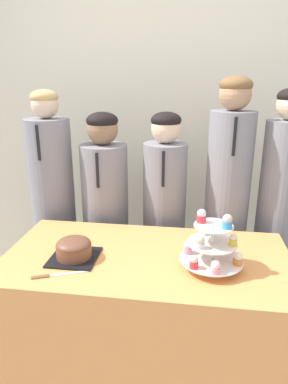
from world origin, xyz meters
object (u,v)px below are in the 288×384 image
at_px(student_2, 164,225).
at_px(round_cake, 74,249).
at_px(student_0, 54,211).
at_px(student_4, 277,221).
at_px(cake_knife, 51,276).
at_px(student_1, 106,223).
at_px(cupcake_stand, 212,245).
at_px(student_3, 226,213).

bearing_deg(student_2, round_cake, -120.77).
relative_size(student_0, student_4, 0.99).
distance_m(cake_knife, student_0, 0.90).
xyz_separation_m(round_cake, student_0, (-0.38, 0.66, -0.08)).
relative_size(student_0, student_1, 1.09).
xyz_separation_m(cake_knife, student_2, (0.44, 0.83, -0.09)).
height_order(round_cake, student_1, student_1).
relative_size(student_2, student_4, 0.91).
xyz_separation_m(cupcake_stand, student_0, (-1.05, 0.66, -0.15)).
xyz_separation_m(round_cake, cupcake_stand, (0.67, 0.00, 0.07)).
distance_m(round_cake, student_0, 0.77).
height_order(student_2, student_4, student_4).
bearing_deg(cake_knife, student_1, 65.08).
xyz_separation_m(student_0, student_3, (1.17, 0.00, 0.05)).
bearing_deg(student_0, student_1, -0.00).
bearing_deg(round_cake, cupcake_stand, 0.35).
bearing_deg(student_4, cake_knife, -144.43).
bearing_deg(student_3, student_2, -180.00).
height_order(student_2, student_3, student_3).
height_order(cupcake_stand, student_4, student_4).
height_order(cake_knife, student_1, student_1).
distance_m(round_cake, student_3, 1.04).
bearing_deg(student_2, cupcake_stand, -67.24).
height_order(student_1, student_3, student_3).
bearing_deg(student_3, student_0, -180.00).
bearing_deg(student_0, cupcake_stand, -32.15).
relative_size(round_cake, cake_knife, 0.90).
distance_m(cupcake_stand, student_0, 1.25).
bearing_deg(student_3, student_1, -180.00).
xyz_separation_m(round_cake, student_3, (0.79, 0.66, -0.03)).
xyz_separation_m(round_cake, student_2, (0.39, 0.66, -0.14)).
relative_size(cupcake_stand, student_0, 0.19).
bearing_deg(round_cake, student_2, 59.23).
bearing_deg(student_3, cupcake_stand, -100.66).
xyz_separation_m(round_cake, student_4, (1.12, 0.66, -0.06)).
relative_size(student_2, student_3, 0.87).
distance_m(cake_knife, student_2, 0.95).
relative_size(round_cake, student_3, 0.14).
distance_m(student_2, student_4, 0.73).
bearing_deg(cupcake_stand, cake_knife, -166.28).
bearing_deg(cupcake_stand, student_0, 147.85).
height_order(cake_knife, student_3, student_3).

